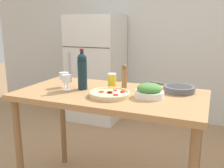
{
  "coord_description": "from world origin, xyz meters",
  "views": [
    {
      "loc": [
        0.74,
        -1.76,
        1.46
      ],
      "look_at": [
        0.0,
        0.04,
        1.0
      ],
      "focal_mm": 40.0,
      "sensor_mm": 36.0,
      "label": 1
    }
  ],
  "objects_px": {
    "wine_bottle": "(82,71)",
    "homemade_pizza": "(109,94)",
    "salad_bowl": "(149,91)",
    "wine_glass_far": "(64,77)",
    "refrigerator": "(97,68)",
    "wine_glass_near": "(67,79)",
    "pepper_mill": "(124,77)",
    "cast_iron_skillet": "(179,89)",
    "salt_canister": "(112,81)"
  },
  "relations": [
    {
      "from": "pepper_mill",
      "to": "cast_iron_skillet",
      "type": "distance_m",
      "value": 0.45
    },
    {
      "from": "refrigerator",
      "to": "salad_bowl",
      "type": "xyz_separation_m",
      "value": [
        1.27,
        -1.71,
        0.18
      ]
    },
    {
      "from": "refrigerator",
      "to": "wine_glass_near",
      "type": "relative_size",
      "value": 12.45
    },
    {
      "from": "wine_bottle",
      "to": "wine_glass_far",
      "type": "distance_m",
      "value": 0.19
    },
    {
      "from": "wine_glass_near",
      "to": "cast_iron_skillet",
      "type": "xyz_separation_m",
      "value": [
        0.85,
        0.29,
        -0.07
      ]
    },
    {
      "from": "refrigerator",
      "to": "cast_iron_skillet",
      "type": "bearing_deg",
      "value": -45.58
    },
    {
      "from": "refrigerator",
      "to": "wine_glass_near",
      "type": "distance_m",
      "value": 1.88
    },
    {
      "from": "wine_glass_far",
      "to": "salad_bowl",
      "type": "xyz_separation_m",
      "value": [
        0.75,
        -0.03,
        -0.04
      ]
    },
    {
      "from": "wine_glass_far",
      "to": "salt_canister",
      "type": "xyz_separation_m",
      "value": [
        0.39,
        0.13,
        -0.03
      ]
    },
    {
      "from": "pepper_mill",
      "to": "salt_canister",
      "type": "bearing_deg",
      "value": -159.41
    },
    {
      "from": "wine_bottle",
      "to": "homemade_pizza",
      "type": "relative_size",
      "value": 1.08
    },
    {
      "from": "pepper_mill",
      "to": "salad_bowl",
      "type": "relative_size",
      "value": 0.94
    },
    {
      "from": "wine_glass_far",
      "to": "salad_bowl",
      "type": "height_order",
      "value": "wine_glass_far"
    },
    {
      "from": "wine_bottle",
      "to": "salad_bowl",
      "type": "bearing_deg",
      "value": -2.39
    },
    {
      "from": "pepper_mill",
      "to": "cast_iron_skillet",
      "type": "height_order",
      "value": "pepper_mill"
    },
    {
      "from": "wine_glass_near",
      "to": "cast_iron_skillet",
      "type": "relative_size",
      "value": 0.34
    },
    {
      "from": "salt_canister",
      "to": "pepper_mill",
      "type": "bearing_deg",
      "value": 20.59
    },
    {
      "from": "wine_glass_far",
      "to": "cast_iron_skillet",
      "type": "xyz_separation_m",
      "value": [
        0.93,
        0.21,
        -0.07
      ]
    },
    {
      "from": "wine_glass_near",
      "to": "salad_bowl",
      "type": "xyz_separation_m",
      "value": [
        0.67,
        0.05,
        -0.04
      ]
    },
    {
      "from": "homemade_pizza",
      "to": "wine_glass_near",
      "type": "bearing_deg",
      "value": 175.38
    },
    {
      "from": "refrigerator",
      "to": "wine_bottle",
      "type": "bearing_deg",
      "value": -67.67
    },
    {
      "from": "refrigerator",
      "to": "salt_canister",
      "type": "distance_m",
      "value": 1.81
    },
    {
      "from": "wine_glass_far",
      "to": "cast_iron_skillet",
      "type": "relative_size",
      "value": 0.34
    },
    {
      "from": "refrigerator",
      "to": "homemade_pizza",
      "type": "distance_m",
      "value": 2.06
    },
    {
      "from": "wine_glass_near",
      "to": "salt_canister",
      "type": "distance_m",
      "value": 0.38
    },
    {
      "from": "homemade_pizza",
      "to": "salt_canister",
      "type": "relative_size",
      "value": 2.49
    },
    {
      "from": "wine_bottle",
      "to": "salad_bowl",
      "type": "distance_m",
      "value": 0.58
    },
    {
      "from": "salad_bowl",
      "to": "salt_canister",
      "type": "bearing_deg",
      "value": 156.49
    },
    {
      "from": "wine_glass_near",
      "to": "salad_bowl",
      "type": "relative_size",
      "value": 0.6
    },
    {
      "from": "wine_glass_near",
      "to": "wine_glass_far",
      "type": "height_order",
      "value": "same"
    },
    {
      "from": "pepper_mill",
      "to": "salt_canister",
      "type": "xyz_separation_m",
      "value": [
        -0.1,
        -0.04,
        -0.04
      ]
    },
    {
      "from": "refrigerator",
      "to": "pepper_mill",
      "type": "xyz_separation_m",
      "value": [
        1.0,
        -1.52,
        0.24
      ]
    },
    {
      "from": "salad_bowl",
      "to": "salt_canister",
      "type": "height_order",
      "value": "salt_canister"
    },
    {
      "from": "salad_bowl",
      "to": "homemade_pizza",
      "type": "relative_size",
      "value": 0.7
    },
    {
      "from": "wine_glass_near",
      "to": "pepper_mill",
      "type": "xyz_separation_m",
      "value": [
        0.41,
        0.25,
        0.01
      ]
    },
    {
      "from": "refrigerator",
      "to": "homemade_pizza",
      "type": "relative_size",
      "value": 5.18
    },
    {
      "from": "salad_bowl",
      "to": "homemade_pizza",
      "type": "bearing_deg",
      "value": -163.09
    },
    {
      "from": "salad_bowl",
      "to": "wine_glass_far",
      "type": "bearing_deg",
      "value": 178.01
    },
    {
      "from": "wine_glass_far",
      "to": "homemade_pizza",
      "type": "xyz_separation_m",
      "value": [
        0.47,
        -0.11,
        -0.07
      ]
    },
    {
      "from": "homemade_pizza",
      "to": "cast_iron_skillet",
      "type": "bearing_deg",
      "value": 34.88
    },
    {
      "from": "refrigerator",
      "to": "wine_glass_near",
      "type": "height_order",
      "value": "refrigerator"
    },
    {
      "from": "salad_bowl",
      "to": "wine_glass_near",
      "type": "bearing_deg",
      "value": -175.36
    },
    {
      "from": "pepper_mill",
      "to": "refrigerator",
      "type": "bearing_deg",
      "value": 123.36
    },
    {
      "from": "refrigerator",
      "to": "cast_iron_skillet",
      "type": "xyz_separation_m",
      "value": [
        1.45,
        -1.48,
        0.16
      ]
    },
    {
      "from": "wine_bottle",
      "to": "pepper_mill",
      "type": "bearing_deg",
      "value": 29.22
    },
    {
      "from": "pepper_mill",
      "to": "salt_canister",
      "type": "distance_m",
      "value": 0.11
    },
    {
      "from": "salt_canister",
      "to": "salad_bowl",
      "type": "bearing_deg",
      "value": -23.51
    },
    {
      "from": "wine_glass_far",
      "to": "wine_glass_near",
      "type": "bearing_deg",
      "value": -45.12
    },
    {
      "from": "salad_bowl",
      "to": "refrigerator",
      "type": "bearing_deg",
      "value": 126.44
    },
    {
      "from": "salad_bowl",
      "to": "salt_canister",
      "type": "distance_m",
      "value": 0.4
    }
  ]
}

